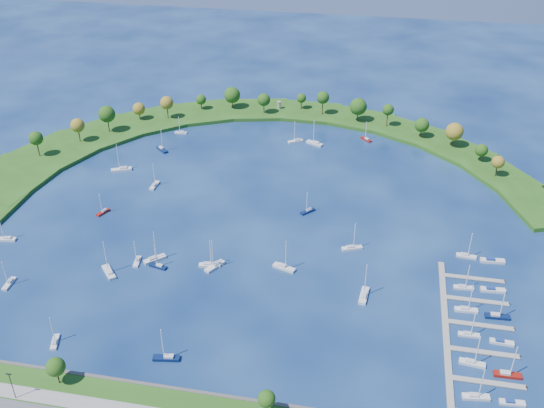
% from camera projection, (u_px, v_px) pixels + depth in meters
% --- Properties ---
extents(ground, '(700.00, 700.00, 0.00)m').
position_uv_depth(ground, '(259.00, 216.00, 274.59)').
color(ground, '#081B47').
rests_on(ground, ground).
extents(breakwater, '(286.74, 247.64, 2.00)m').
position_uv_depth(breakwater, '(191.00, 156.00, 322.37)').
color(breakwater, '#234C14').
rests_on(breakwater, ground).
extents(breakwater_trees, '(235.73, 93.87, 15.11)m').
position_uv_depth(breakwater_trees, '(273.00, 114.00, 345.54)').
color(breakwater_trees, '#382314').
rests_on(breakwater_trees, breakwater).
extents(harbor_tower, '(2.60, 2.60, 4.61)m').
position_uv_depth(harbor_tower, '(279.00, 105.00, 372.70)').
color(harbor_tower, gray).
rests_on(harbor_tower, breakwater).
extents(dock_system, '(24.28, 82.00, 1.60)m').
position_uv_depth(dock_system, '(468.00, 336.00, 209.53)').
color(dock_system, gray).
rests_on(dock_system, ground).
extents(moored_boat_0, '(8.33, 6.54, 12.35)m').
position_uv_depth(moored_boat_0, '(296.00, 141.00, 338.58)').
color(moored_boat_0, silver).
rests_on(moored_boat_0, ground).
extents(moored_boat_1, '(8.70, 5.45, 12.41)m').
position_uv_depth(moored_boat_1, '(352.00, 247.00, 252.85)').
color(moored_boat_1, silver).
rests_on(moored_boat_1, ground).
extents(moored_boat_2, '(3.06, 7.36, 10.49)m').
position_uv_depth(moored_boat_2, '(137.00, 261.00, 245.08)').
color(moored_boat_2, silver).
rests_on(moored_boat_2, ground).
extents(moored_boat_3, '(9.00, 3.72, 12.83)m').
position_uv_depth(moored_boat_3, '(167.00, 357.00, 200.56)').
color(moored_boat_3, '#0A1942').
rests_on(moored_boat_3, ground).
extents(moored_boat_4, '(8.51, 9.12, 14.34)m').
position_uv_depth(moored_boat_4, '(109.00, 272.00, 238.97)').
color(moored_boat_4, silver).
rests_on(moored_boat_4, ground).
extents(moored_boat_5, '(4.13, 7.54, 10.68)m').
position_uv_depth(moored_boat_5, '(55.00, 341.00, 206.85)').
color(moored_boat_5, silver).
rests_on(moored_boat_5, ground).
extents(moored_boat_6, '(6.67, 6.42, 10.64)m').
position_uv_depth(moored_boat_6, '(366.00, 139.00, 340.58)').
color(moored_boat_6, maroon).
rests_on(moored_boat_6, ground).
extents(moored_boat_7, '(7.64, 3.68, 10.83)m').
position_uv_depth(moored_boat_7, '(158.00, 265.00, 242.51)').
color(moored_boat_7, '#0A1942').
rests_on(moored_boat_7, ground).
extents(moored_boat_8, '(2.41, 7.62, 11.09)m').
position_uv_depth(moored_boat_8, '(9.00, 283.00, 233.38)').
color(moored_boat_8, silver).
rests_on(moored_boat_8, ground).
extents(moored_boat_9, '(8.64, 3.50, 12.34)m').
position_uv_depth(moored_boat_9, '(6.00, 238.00, 258.27)').
color(moored_boat_9, silver).
rests_on(moored_boat_9, ground).
extents(moored_boat_10, '(10.37, 6.79, 14.87)m').
position_uv_depth(moored_boat_10, '(122.00, 169.00, 310.41)').
color(moored_boat_10, silver).
rests_on(moored_boat_10, ground).
extents(moored_boat_11, '(9.73, 6.68, 14.03)m').
position_uv_depth(moored_boat_11, '(315.00, 143.00, 336.02)').
color(moored_boat_11, silver).
rests_on(moored_boat_11, ground).
extents(moored_boat_12, '(2.62, 8.21, 11.93)m').
position_uv_depth(moored_boat_12, '(155.00, 185.00, 296.89)').
color(moored_boat_12, silver).
rests_on(moored_boat_12, ground).
extents(moored_boat_13, '(8.24, 8.16, 13.32)m').
position_uv_depth(moored_boat_13, '(155.00, 259.00, 246.27)').
color(moored_boat_13, silver).
rests_on(moored_boat_13, ground).
extents(moored_boat_14, '(4.51, 7.09, 10.13)m').
position_uv_depth(moored_boat_14, '(103.00, 211.00, 276.53)').
color(moored_boat_14, maroon).
rests_on(moored_boat_14, ground).
extents(moored_boat_15, '(6.82, 9.10, 13.33)m').
position_uv_depth(moored_boat_15, '(215.00, 265.00, 242.44)').
color(moored_boat_15, silver).
rests_on(moored_boat_15, ground).
extents(moored_boat_16, '(8.03, 7.55, 12.67)m').
position_uv_depth(moored_boat_16, '(162.00, 149.00, 329.81)').
color(moored_boat_16, '#0A1942').
rests_on(moored_boat_16, ground).
extents(moored_boat_17, '(3.55, 9.83, 14.15)m').
position_uv_depth(moored_boat_17, '(364.00, 295.00, 227.09)').
color(moored_boat_17, silver).
rests_on(moored_boat_17, ground).
extents(moored_boat_18, '(8.68, 4.00, 12.32)m').
position_uv_depth(moored_boat_18, '(209.00, 264.00, 243.11)').
color(moored_boat_18, silver).
rests_on(moored_boat_18, ground).
extents(moored_boat_19, '(9.47, 5.33, 13.43)m').
position_uv_depth(moored_boat_19, '(284.00, 267.00, 241.62)').
color(moored_boat_19, silver).
rests_on(moored_boat_19, ground).
extents(moored_boat_20, '(6.91, 2.23, 10.04)m').
position_uv_depth(moored_boat_20, '(181.00, 132.00, 348.23)').
color(moored_boat_20, silver).
rests_on(moored_boat_20, ground).
extents(moored_boat_21, '(6.44, 6.75, 10.72)m').
position_uv_depth(moored_boat_21, '(308.00, 211.00, 277.08)').
color(moored_boat_21, '#0A1942').
rests_on(moored_boat_21, ground).
extents(docked_boat_0, '(8.47, 3.34, 12.11)m').
position_uv_depth(docked_boat_0, '(476.00, 396.00, 186.95)').
color(docked_boat_0, silver).
rests_on(docked_boat_0, ground).
extents(docked_boat_1, '(7.68, 2.60, 1.54)m').
position_uv_depth(docked_boat_1, '(512.00, 403.00, 185.27)').
color(docked_boat_1, silver).
rests_on(docked_boat_1, ground).
extents(docked_boat_2, '(8.50, 3.32, 12.17)m').
position_uv_depth(docked_boat_2, '(472.00, 362.00, 198.71)').
color(docked_boat_2, silver).
rests_on(docked_boat_2, ground).
extents(docked_boat_3, '(8.67, 2.65, 12.64)m').
position_uv_depth(docked_boat_3, '(507.00, 374.00, 194.46)').
color(docked_boat_3, maroon).
rests_on(docked_boat_3, ground).
extents(docked_boat_4, '(7.24, 2.20, 10.56)m').
position_uv_depth(docked_boat_4, '(469.00, 334.00, 209.86)').
color(docked_boat_4, silver).
rests_on(docked_boat_4, ground).
extents(docked_boat_5, '(7.97, 2.56, 1.61)m').
position_uv_depth(docked_boat_5, '(501.00, 342.00, 206.95)').
color(docked_boat_5, silver).
rests_on(docked_boat_5, ground).
extents(docked_boat_6, '(8.27, 2.75, 11.98)m').
position_uv_depth(docked_boat_6, '(466.00, 309.00, 220.59)').
color(docked_boat_6, silver).
rests_on(docked_boat_6, ground).
extents(docked_boat_7, '(8.78, 2.90, 12.73)m').
position_uv_depth(docked_boat_7, '(497.00, 316.00, 217.60)').
color(docked_boat_7, '#0A1942').
rests_on(docked_boat_7, ground).
extents(docked_boat_8, '(7.54, 2.59, 10.90)m').
position_uv_depth(docked_boat_8, '(464.00, 287.00, 231.33)').
color(docked_boat_8, silver).
rests_on(docked_boat_8, ground).
extents(docked_boat_9, '(9.08, 3.02, 1.83)m').
position_uv_depth(docked_boat_9, '(492.00, 290.00, 230.15)').
color(docked_boat_9, silver).
rests_on(docked_boat_9, ground).
extents(docked_boat_10, '(8.09, 2.98, 11.62)m').
position_uv_depth(docked_boat_10, '(466.00, 255.00, 248.19)').
color(docked_boat_10, silver).
rests_on(docked_boat_10, ground).
extents(docked_boat_11, '(9.65, 3.47, 1.93)m').
position_uv_depth(docked_boat_11, '(492.00, 261.00, 245.53)').
color(docked_boat_11, silver).
rests_on(docked_boat_11, ground).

